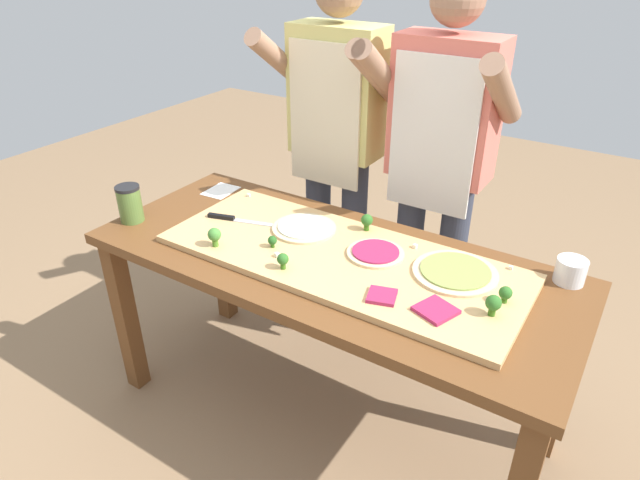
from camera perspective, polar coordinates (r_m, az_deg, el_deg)
name	(u,v)px	position (r m, az deg, el deg)	size (l,w,h in m)	color
ground_plane	(327,413)	(2.44, 0.76, -17.43)	(8.00, 8.00, 0.00)	#896B4C
prep_table	(328,281)	(2.00, 0.88, -4.29)	(1.74, 0.73, 0.77)	brown
cutting_board	(340,257)	(1.92, 2.13, -1.74)	(1.28, 0.51, 0.02)	tan
chefs_knife	(231,219)	(2.17, -9.19, 2.21)	(0.27, 0.10, 0.02)	#B7BABF
pizza_whole_pesto_green	(455,272)	(1.86, 13.82, -3.23)	(0.28, 0.28, 0.02)	beige
pizza_whole_beet_magenta	(376,253)	(1.92, 5.77, -1.32)	(0.20, 0.20, 0.02)	beige
pizza_whole_white_garlic	(304,228)	(2.07, -1.65, 1.28)	(0.24, 0.24, 0.02)	beige
pizza_slice_far_right	(382,296)	(1.70, 6.43, -5.77)	(0.09, 0.09, 0.01)	#9E234C
pizza_slice_near_right	(436,310)	(1.67, 11.90, -7.11)	(0.11, 0.11, 0.01)	#9E234C
broccoli_floret_back_right	(283,260)	(1.82, -3.87, -2.05)	(0.04, 0.04, 0.06)	#366618
broccoli_floret_back_mid	(505,293)	(1.75, 18.65, -5.26)	(0.04, 0.04, 0.05)	#366618
broccoli_floret_center_right	(214,235)	(1.98, -10.87, 0.48)	(0.05, 0.05, 0.07)	#487A23
broccoli_floret_back_left	(367,221)	(2.06, 4.87, 2.00)	(0.04, 0.04, 0.06)	#366618
broccoli_floret_front_left	(272,241)	(1.95, -4.95, -0.08)	(0.03, 0.03, 0.04)	#2C5915
broccoli_floret_front_right	(493,304)	(1.68, 17.51, -6.31)	(0.05, 0.05, 0.07)	#366618
cheese_crumble_a	(511,268)	(1.94, 19.16, -2.72)	(0.01, 0.01, 0.01)	silver
cheese_crumble_b	(415,246)	(1.98, 9.80, -0.64)	(0.01, 0.01, 0.01)	silver
cheese_crumble_c	(277,255)	(1.90, -4.48, -1.54)	(0.01, 0.01, 0.01)	silver
cheese_crumble_d	(249,195)	(2.35, -7.40, 4.62)	(0.01, 0.01, 0.01)	silver
flour_cup	(570,272)	(1.97, 24.48, -3.06)	(0.10, 0.10, 0.08)	white
sauce_jar	(130,204)	(2.28, -19.09, 3.58)	(0.09, 0.09, 0.15)	#517033
recipe_note	(221,191)	(2.48, -10.24, 5.04)	(0.12, 0.15, 0.00)	white
cook_left	(336,132)	(2.48, 1.67, 11.09)	(0.54, 0.39, 1.67)	#333847
cook_right	(440,153)	(2.28, 12.28, 8.78)	(0.54, 0.39, 1.67)	#333847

